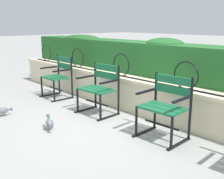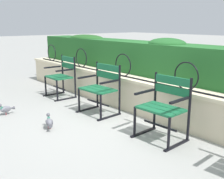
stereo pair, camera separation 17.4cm
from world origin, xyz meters
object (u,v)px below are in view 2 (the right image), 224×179
object	(u,v)px
pigeon_near_chairs	(49,122)
park_chair_leftmost	(62,75)
park_chair_centre_left	(101,87)
pigeon_far_side	(6,109)
park_chair_centre_right	(164,106)

from	to	relation	value
pigeon_near_chairs	park_chair_leftmost	bearing A→B (deg)	144.04
park_chair_centre_left	pigeon_far_side	bearing A→B (deg)	-125.32
park_chair_leftmost	pigeon_far_side	bearing A→B (deg)	-71.69
park_chair_centre_left	park_chair_centre_right	bearing A→B (deg)	-0.56
park_chair_leftmost	pigeon_near_chairs	distance (m)	1.93
pigeon_near_chairs	pigeon_far_side	size ratio (longest dim) A/B	0.98
park_chair_leftmost	park_chair_centre_right	xyz separation A→B (m)	(2.84, -0.05, 0.00)
pigeon_far_side	pigeon_near_chairs	bearing A→B (deg)	14.18
park_chair_centre_right	pigeon_near_chairs	distance (m)	1.72
park_chair_leftmost	pigeon_far_side	size ratio (longest dim) A/B	3.03
park_chair_centre_right	pigeon_far_side	size ratio (longest dim) A/B	3.01
park_chair_centre_right	pigeon_far_side	distance (m)	2.75
pigeon_near_chairs	park_chair_centre_left	bearing A→B (deg)	96.20
pigeon_near_chairs	pigeon_far_side	bearing A→B (deg)	-165.82
park_chair_centre_left	pigeon_near_chairs	size ratio (longest dim) A/B	3.08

